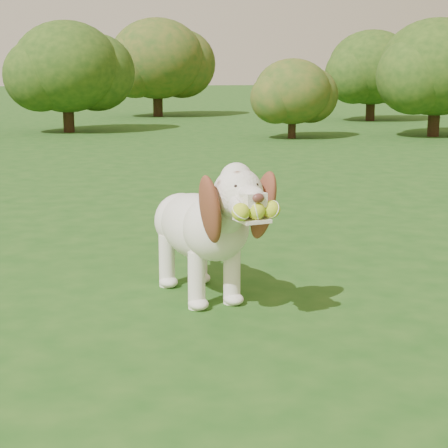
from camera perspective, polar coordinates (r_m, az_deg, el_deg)
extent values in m
plane|color=#1A4914|center=(3.55, 0.03, -5.75)|extent=(80.00, 80.00, 0.00)
ellipsoid|color=white|center=(3.56, -2.06, -0.18)|extent=(0.43, 0.64, 0.31)
ellipsoid|color=white|center=(3.35, -0.62, -0.31)|extent=(0.36, 0.36, 0.30)
ellipsoid|color=white|center=(3.74, -3.25, 0.28)|extent=(0.33, 0.33, 0.27)
cylinder|color=white|center=(3.23, 0.19, 0.68)|extent=(0.21, 0.27, 0.23)
sphere|color=white|center=(3.11, 1.08, 2.37)|extent=(0.26, 0.26, 0.21)
sphere|color=white|center=(3.12, 0.94, 3.45)|extent=(0.17, 0.17, 0.14)
cube|color=white|center=(3.00, 2.06, 1.94)|extent=(0.12, 0.14, 0.06)
ellipsoid|color=#592D28|center=(2.94, 2.63, 1.99)|extent=(0.06, 0.04, 0.04)
cube|color=white|center=(3.01, 2.16, 0.33)|extent=(0.14, 0.16, 0.01)
ellipsoid|color=brown|center=(3.08, -1.07, 1.10)|extent=(0.15, 0.22, 0.33)
ellipsoid|color=brown|center=(3.18, 3.01, 1.45)|extent=(0.16, 0.20, 0.33)
cylinder|color=white|center=(3.85, -3.92, 1.13)|extent=(0.09, 0.16, 0.12)
cylinder|color=white|center=(3.39, -2.10, -4.31)|extent=(0.10, 0.10, 0.26)
cylinder|color=white|center=(3.46, 0.60, -3.97)|extent=(0.10, 0.10, 0.26)
cylinder|color=white|center=(3.74, -4.37, -2.79)|extent=(0.10, 0.10, 0.26)
cylinder|color=white|center=(3.80, -1.88, -2.51)|extent=(0.10, 0.10, 0.26)
sphere|color=yellow|center=(2.94, 1.27, 0.92)|extent=(0.09, 0.09, 0.07)
sphere|color=yellow|center=(2.97, 2.47, 1.02)|extent=(0.09, 0.09, 0.07)
sphere|color=yellow|center=(3.00, 3.64, 1.13)|extent=(0.09, 0.09, 0.07)
cylinder|color=#382314|center=(11.53, 5.20, 7.47)|extent=(0.12, 0.12, 0.39)
ellipsoid|color=#204214|center=(11.50, 5.25, 10.03)|extent=(1.16, 1.16, 0.98)
cylinder|color=#382314|center=(12.23, 15.70, 7.80)|extent=(0.18, 0.18, 0.58)
ellipsoid|color=#204214|center=(12.20, 15.91, 11.44)|extent=(1.75, 1.75, 1.49)
cylinder|color=#382314|center=(15.50, 11.10, 8.79)|extent=(0.18, 0.18, 0.58)
ellipsoid|color=#204214|center=(15.48, 11.21, 11.63)|extent=(1.73, 1.73, 1.47)
cylinder|color=#382314|center=(16.59, -5.07, 9.33)|extent=(0.21, 0.21, 0.68)
ellipsoid|color=#204214|center=(16.58, -5.12, 12.45)|extent=(2.03, 2.03, 1.73)
cylinder|color=#382314|center=(12.81, -11.76, 8.17)|extent=(0.18, 0.18, 0.58)
ellipsoid|color=#204214|center=(12.79, -11.91, 11.65)|extent=(1.75, 1.75, 1.49)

